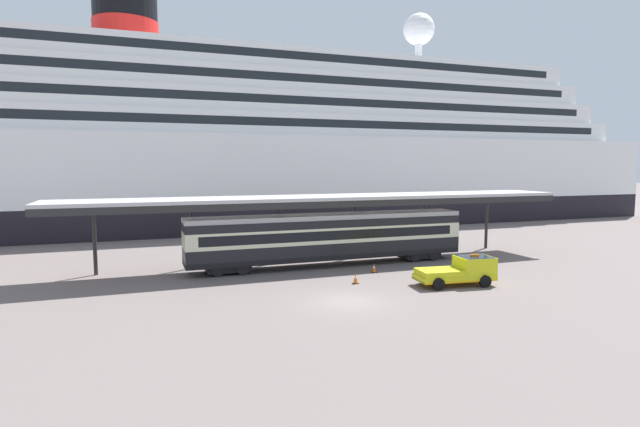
{
  "coord_description": "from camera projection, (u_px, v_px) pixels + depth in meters",
  "views": [
    {
      "loc": [
        -11.4,
        -26.22,
        7.96
      ],
      "look_at": [
        0.81,
        7.22,
        4.5
      ],
      "focal_mm": 28.07,
      "sensor_mm": 36.0,
      "label": 1
    }
  ],
  "objects": [
    {
      "name": "traffic_cone_mid",
      "position": [
        356.0,
        278.0,
        33.61
      ],
      "size": [
        0.36,
        0.36,
        0.77
      ],
      "color": "black",
      "rests_on": "ground"
    },
    {
      "name": "platform_canopy",
      "position": [
        327.0,
        199.0,
        39.63
      ],
      "size": [
        41.18,
        5.01,
        5.53
      ],
      "color": "#B7B7B7",
      "rests_on": "ground"
    },
    {
      "name": "service_truck",
      "position": [
        462.0,
        270.0,
        33.24
      ],
      "size": [
        5.39,
        2.7,
        2.02
      ],
      "color": "yellow",
      "rests_on": "ground"
    },
    {
      "name": "traffic_cone_near",
      "position": [
        374.0,
        268.0,
        37.16
      ],
      "size": [
        0.36,
        0.36,
        0.68
      ],
      "color": "black",
      "rests_on": "ground"
    },
    {
      "name": "ground_plane",
      "position": [
        349.0,
        302.0,
        29.18
      ],
      "size": [
        400.0,
        400.0,
        0.0
      ],
      "primitive_type": "plane",
      "color": "#6C605D"
    },
    {
      "name": "cruise_ship",
      "position": [
        130.0,
        146.0,
        62.67
      ],
      "size": [
        147.41,
        22.84,
        30.59
      ],
      "color": "black",
      "rests_on": "ground"
    },
    {
      "name": "train_carriage",
      "position": [
        329.0,
        237.0,
        39.51
      ],
      "size": [
        22.34,
        2.81,
        4.11
      ],
      "color": "black",
      "rests_on": "ground"
    }
  ]
}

